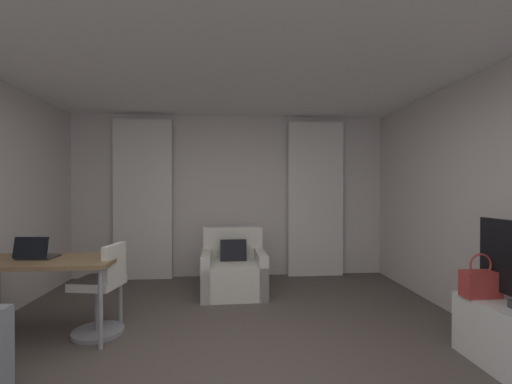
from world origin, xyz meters
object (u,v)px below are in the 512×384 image
armchair (234,272)px  handbag_primary (481,283)px  desk (46,266)px  laptop (36,254)px  desk_chair (102,294)px

armchair → handbag_primary: bearing=-42.8°
desk → laptop: laptop is taller
armchair → handbag_primary: 2.82m
desk → desk_chair: 0.58m
laptop → desk_chair: bearing=1.8°
laptop → handbag_primary: laptop is taller
desk → handbag_primary: bearing=-9.8°
armchair → desk: 2.22m
handbag_primary → laptop: bearing=170.1°
armchair → desk_chair: (-1.29, -1.19, 0.11)m
desk_chair → armchair: bearing=42.7°
armchair → desk_chair: 1.77m
armchair → desk_chair: bearing=-137.3°
armchair → laptop: size_ratio=2.56×
armchair → handbag_primary: size_ratio=2.36×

